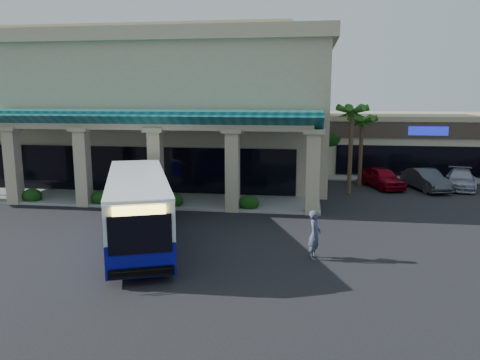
% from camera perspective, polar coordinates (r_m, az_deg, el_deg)
% --- Properties ---
extents(ground, '(110.00, 110.00, 0.00)m').
position_cam_1_polar(ground, '(22.33, -6.87, -6.87)').
color(ground, black).
extents(main_building, '(30.80, 14.80, 11.35)m').
position_cam_1_polar(main_building, '(39.06, -12.38, 8.77)').
color(main_building, tan).
rests_on(main_building, ground).
extents(arcade, '(30.00, 6.20, 5.70)m').
position_cam_1_polar(arcade, '(30.82, -18.16, 2.87)').
color(arcade, '#0D4B52').
rests_on(arcade, ground).
extents(strip_mall, '(22.50, 12.50, 4.90)m').
position_cam_1_polar(strip_mall, '(46.44, 23.68, 4.36)').
color(strip_mall, beige).
rests_on(strip_mall, ground).
extents(palm_0, '(2.40, 2.40, 6.60)m').
position_cam_1_polar(palm_0, '(31.88, 13.34, 4.15)').
color(palm_0, '#255617').
rests_on(palm_0, ground).
extents(palm_1, '(2.40, 2.40, 5.80)m').
position_cam_1_polar(palm_1, '(34.99, 14.53, 3.97)').
color(palm_1, '#255617').
rests_on(palm_1, ground).
extents(broadleaf_tree, '(2.60, 2.60, 4.81)m').
position_cam_1_polar(broadleaf_tree, '(39.84, 10.87, 4.13)').
color(broadleaf_tree, black).
rests_on(broadleaf_tree, ground).
extents(transit_bus, '(6.32, 11.08, 3.05)m').
position_cam_1_polar(transit_bus, '(21.56, -12.33, -3.47)').
color(transit_bus, '#0A0C8E').
rests_on(transit_bus, ground).
extents(pedestrian, '(0.64, 0.82, 2.01)m').
position_cam_1_polar(pedestrian, '(19.27, 9.10, -6.60)').
color(pedestrian, '#40455E').
rests_on(pedestrian, ground).
extents(car_silver, '(3.07, 4.69, 1.48)m').
position_cam_1_polar(car_silver, '(34.99, 16.97, 0.28)').
color(car_silver, maroon).
rests_on(car_silver, ground).
extents(car_white, '(2.78, 4.74, 1.48)m').
position_cam_1_polar(car_white, '(35.17, 21.71, 0.03)').
color(car_white, '#33373C').
rests_on(car_white, ground).
extents(car_red, '(2.99, 4.96, 1.35)m').
position_cam_1_polar(car_red, '(36.71, 25.32, 0.07)').
color(car_red, '#9496A6').
rests_on(car_red, ground).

